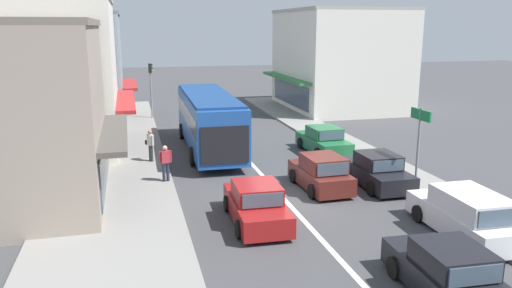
{
  "coord_description": "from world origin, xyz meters",
  "views": [
    {
      "loc": [
        -5.88,
        -18.63,
        6.86
      ],
      "look_at": [
        0.05,
        4.58,
        1.2
      ],
      "focal_mm": 35.0,
      "sensor_mm": 36.0,
      "label": 1
    }
  ],
  "objects_px": {
    "sedan_behind_bus_mid": "(256,205)",
    "parked_sedan_kerb_third": "(323,141)",
    "city_bus": "(209,118)",
    "directional_road_sign": "(420,129)",
    "parked_sedan_kerb_second": "(377,171)",
    "parked_wagon_kerb_front": "(466,215)",
    "traffic_light_downstreet": "(151,82)",
    "sedan_behind_bus_near": "(449,275)",
    "pedestrian_with_handbag_near": "(150,143)",
    "pedestrian_browsing_midblock": "(165,161)",
    "hatchback_adjacent_lane_lead": "(321,173)"
  },
  "relations": [
    {
      "from": "sedan_behind_bus_near",
      "to": "pedestrian_with_handbag_near",
      "type": "relative_size",
      "value": 2.62
    },
    {
      "from": "hatchback_adjacent_lane_lead",
      "to": "pedestrian_browsing_midblock",
      "type": "relative_size",
      "value": 2.3
    },
    {
      "from": "city_bus",
      "to": "pedestrian_with_handbag_near",
      "type": "height_order",
      "value": "city_bus"
    },
    {
      "from": "sedan_behind_bus_mid",
      "to": "parked_sedan_kerb_third",
      "type": "height_order",
      "value": "same"
    },
    {
      "from": "city_bus",
      "to": "parked_sedan_kerb_third",
      "type": "bearing_deg",
      "value": -18.82
    },
    {
      "from": "sedan_behind_bus_near",
      "to": "hatchback_adjacent_lane_lead",
      "type": "bearing_deg",
      "value": 89.28
    },
    {
      "from": "directional_road_sign",
      "to": "pedestrian_browsing_midblock",
      "type": "height_order",
      "value": "directional_road_sign"
    },
    {
      "from": "parked_sedan_kerb_second",
      "to": "parked_wagon_kerb_front",
      "type": "bearing_deg",
      "value": -87.19
    },
    {
      "from": "hatchback_adjacent_lane_lead",
      "to": "sedan_behind_bus_mid",
      "type": "xyz_separation_m",
      "value": [
        -3.62,
        -2.93,
        -0.05
      ]
    },
    {
      "from": "sedan_behind_bus_mid",
      "to": "parked_wagon_kerb_front",
      "type": "relative_size",
      "value": 0.94
    },
    {
      "from": "parked_sedan_kerb_second",
      "to": "parked_sedan_kerb_third",
      "type": "xyz_separation_m",
      "value": [
        -0.05,
        6.12,
        0.0
      ]
    },
    {
      "from": "city_bus",
      "to": "sedan_behind_bus_near",
      "type": "relative_size",
      "value": 2.55
    },
    {
      "from": "directional_road_sign",
      "to": "pedestrian_browsing_midblock",
      "type": "distance_m",
      "value": 10.99
    },
    {
      "from": "hatchback_adjacent_lane_lead",
      "to": "pedestrian_with_handbag_near",
      "type": "xyz_separation_m",
      "value": [
        -6.89,
        6.02,
        0.36
      ]
    },
    {
      "from": "sedan_behind_bus_mid",
      "to": "sedan_behind_bus_near",
      "type": "xyz_separation_m",
      "value": [
        3.5,
        -6.24,
        0.0
      ]
    },
    {
      "from": "parked_wagon_kerb_front",
      "to": "traffic_light_downstreet",
      "type": "distance_m",
      "value": 26.28
    },
    {
      "from": "sedan_behind_bus_near",
      "to": "sedan_behind_bus_mid",
      "type": "bearing_deg",
      "value": 119.31
    },
    {
      "from": "traffic_light_downstreet",
      "to": "pedestrian_with_handbag_near",
      "type": "distance_m",
      "value": 12.89
    },
    {
      "from": "pedestrian_browsing_midblock",
      "to": "city_bus",
      "type": "bearing_deg",
      "value": 63.42
    },
    {
      "from": "directional_road_sign",
      "to": "city_bus",
      "type": "bearing_deg",
      "value": 128.68
    },
    {
      "from": "parked_sedan_kerb_third",
      "to": "pedestrian_with_handbag_near",
      "type": "relative_size",
      "value": 2.61
    },
    {
      "from": "pedestrian_browsing_midblock",
      "to": "directional_road_sign",
      "type": "bearing_deg",
      "value": -19.08
    },
    {
      "from": "parked_wagon_kerb_front",
      "to": "sedan_behind_bus_mid",
      "type": "bearing_deg",
      "value": 155.88
    },
    {
      "from": "sedan_behind_bus_mid",
      "to": "sedan_behind_bus_near",
      "type": "bearing_deg",
      "value": -60.69
    },
    {
      "from": "city_bus",
      "to": "traffic_light_downstreet",
      "type": "height_order",
      "value": "traffic_light_downstreet"
    },
    {
      "from": "hatchback_adjacent_lane_lead",
      "to": "parked_sedan_kerb_second",
      "type": "height_order",
      "value": "hatchback_adjacent_lane_lead"
    },
    {
      "from": "sedan_behind_bus_near",
      "to": "parked_sedan_kerb_second",
      "type": "height_order",
      "value": "same"
    },
    {
      "from": "parked_wagon_kerb_front",
      "to": "pedestrian_browsing_midblock",
      "type": "distance_m",
      "value": 12.38
    },
    {
      "from": "sedan_behind_bus_near",
      "to": "directional_road_sign",
      "type": "height_order",
      "value": "directional_road_sign"
    },
    {
      "from": "sedan_behind_bus_mid",
      "to": "pedestrian_with_handbag_near",
      "type": "height_order",
      "value": "pedestrian_with_handbag_near"
    },
    {
      "from": "parked_sedan_kerb_third",
      "to": "pedestrian_with_handbag_near",
      "type": "xyz_separation_m",
      "value": [
        -9.42,
        0.01,
        0.4
      ]
    },
    {
      "from": "sedan_behind_bus_near",
      "to": "parked_sedan_kerb_third",
      "type": "distance_m",
      "value": 15.41
    },
    {
      "from": "parked_wagon_kerb_front",
      "to": "pedestrian_with_handbag_near",
      "type": "bearing_deg",
      "value": 129.45
    },
    {
      "from": "hatchback_adjacent_lane_lead",
      "to": "parked_wagon_kerb_front",
      "type": "xyz_separation_m",
      "value": [
        2.86,
        -5.82,
        0.04
      ]
    },
    {
      "from": "pedestrian_browsing_midblock",
      "to": "parked_sedan_kerb_second",
      "type": "bearing_deg",
      "value": -15.41
    },
    {
      "from": "directional_road_sign",
      "to": "pedestrian_with_handbag_near",
      "type": "height_order",
      "value": "directional_road_sign"
    },
    {
      "from": "parked_wagon_kerb_front",
      "to": "directional_road_sign",
      "type": "relative_size",
      "value": 1.26
    },
    {
      "from": "city_bus",
      "to": "traffic_light_downstreet",
      "type": "xyz_separation_m",
      "value": [
        -2.63,
        10.68,
        0.97
      ]
    },
    {
      "from": "parked_sedan_kerb_second",
      "to": "traffic_light_downstreet",
      "type": "xyz_separation_m",
      "value": [
        -8.76,
        18.87,
        2.19
      ]
    },
    {
      "from": "parked_wagon_kerb_front",
      "to": "pedestrian_with_handbag_near",
      "type": "relative_size",
      "value": 2.79
    },
    {
      "from": "parked_wagon_kerb_front",
      "to": "traffic_light_downstreet",
      "type": "relative_size",
      "value": 1.08
    },
    {
      "from": "parked_sedan_kerb_second",
      "to": "sedan_behind_bus_mid",
      "type": "bearing_deg",
      "value": -155.5
    },
    {
      "from": "pedestrian_with_handbag_near",
      "to": "pedestrian_browsing_midblock",
      "type": "xyz_separation_m",
      "value": [
        0.48,
        -3.65,
        -0.0
      ]
    },
    {
      "from": "parked_sedan_kerb_second",
      "to": "directional_road_sign",
      "type": "height_order",
      "value": "directional_road_sign"
    },
    {
      "from": "parked_sedan_kerb_second",
      "to": "sedan_behind_bus_near",
      "type": "bearing_deg",
      "value": -106.55
    },
    {
      "from": "parked_wagon_kerb_front",
      "to": "traffic_light_downstreet",
      "type": "height_order",
      "value": "traffic_light_downstreet"
    },
    {
      "from": "sedan_behind_bus_near",
      "to": "parked_sedan_kerb_second",
      "type": "distance_m",
      "value": 9.45
    },
    {
      "from": "parked_wagon_kerb_front",
      "to": "parked_sedan_kerb_third",
      "type": "distance_m",
      "value": 11.84
    },
    {
      "from": "hatchback_adjacent_lane_lead",
      "to": "pedestrian_with_handbag_near",
      "type": "bearing_deg",
      "value": 138.85
    },
    {
      "from": "city_bus",
      "to": "directional_road_sign",
      "type": "relative_size",
      "value": 3.03
    }
  ]
}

